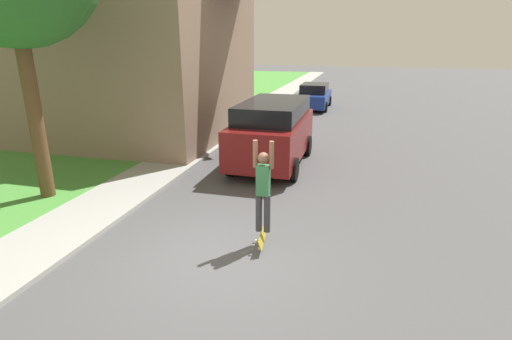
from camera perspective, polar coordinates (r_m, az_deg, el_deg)
name	(u,v)px	position (r m, az deg, el deg)	size (l,w,h in m)	color
ground_plane	(216,257)	(7.93, -5.77, -12.23)	(120.00, 120.00, 0.00)	#49494C
lawn	(74,149)	(16.72, -24.53, 2.76)	(10.00, 80.00, 0.08)	#478E38
sidewalk	(180,157)	(14.36, -10.79, 1.83)	(1.80, 80.00, 0.10)	#9E9E99
house	(115,27)	(18.59, -19.46, 18.69)	(10.52, 9.03, 8.51)	#89705B
suv_parked	(273,131)	(13.18, 2.38, 5.57)	(2.19, 4.66, 2.11)	maroon
car_down_street	(314,96)	(24.96, 8.33, 10.38)	(1.84, 4.26, 1.48)	navy
skateboarder	(263,186)	(7.78, 1.02, -2.32)	(0.41, 0.22, 1.88)	#38383D
skateboard	(262,239)	(8.13, 0.80, -9.78)	(0.23, 0.78, 0.26)	#A89323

